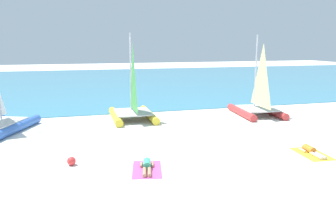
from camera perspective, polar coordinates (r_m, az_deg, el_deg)
The scene contains 9 objects.
ground_plane at distance 22.81m, azimuth -3.48°, elevation -0.43°, with size 120.00×120.00×0.00m, color white.
ocean_water at distance 43.01m, azimuth -9.24°, elevation 5.13°, with size 120.00×40.00×0.05m, color teal.
sailboat_red at distance 23.14m, azimuth 14.89°, elevation 1.36°, with size 2.94×4.27×5.28m.
sailboat_yellow at distance 21.23m, azimuth -6.00°, elevation 0.83°, with size 2.66×4.14×5.37m.
towel_left at distance 13.07m, azimuth -3.58°, elevation -9.65°, with size 1.10×1.90×0.01m, color #D84C99.
sunbather_left at distance 13.09m, azimuth -3.59°, elevation -9.04°, with size 0.71×1.56×0.30m.
towel_right at distance 16.05m, azimuth 23.15°, elevation -6.52°, with size 1.10×1.90×0.01m, color yellow.
sunbather_right at distance 16.07m, azimuth 23.05°, elevation -6.02°, with size 0.58×1.57×0.30m.
beach_ball at distance 13.94m, azimuth -16.03°, elevation -7.99°, with size 0.34×0.34×0.34m, color red.
Camera 1 is at (-4.59, -11.84, 4.73)m, focal length 36.01 mm.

